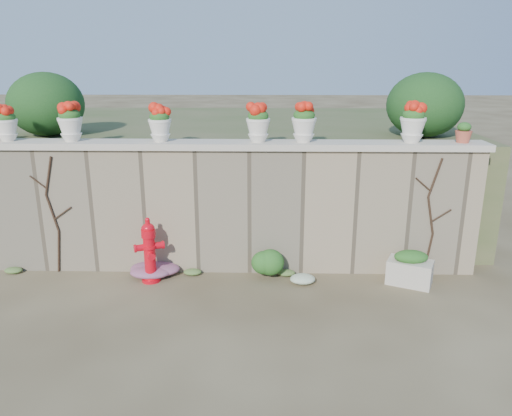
{
  "coord_description": "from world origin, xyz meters",
  "views": [
    {
      "loc": [
        0.68,
        -5.8,
        3.36
      ],
      "look_at": [
        0.52,
        1.4,
        1.16
      ],
      "focal_mm": 35.0,
      "sensor_mm": 36.0,
      "label": 1
    }
  ],
  "objects_px": {
    "fire_hydrant": "(149,250)",
    "terracotta_pot": "(463,134)",
    "planter_box": "(410,269)",
    "urn_pot_0": "(6,124)"
  },
  "relations": [
    {
      "from": "planter_box",
      "to": "urn_pot_0",
      "type": "height_order",
      "value": "urn_pot_0"
    },
    {
      "from": "fire_hydrant",
      "to": "terracotta_pot",
      "type": "relative_size",
      "value": 3.46
    },
    {
      "from": "fire_hydrant",
      "to": "urn_pot_0",
      "type": "distance_m",
      "value": 2.93
    },
    {
      "from": "planter_box",
      "to": "fire_hydrant",
      "type": "bearing_deg",
      "value": -155.79
    },
    {
      "from": "planter_box",
      "to": "terracotta_pot",
      "type": "bearing_deg",
      "value": 59.63
    },
    {
      "from": "fire_hydrant",
      "to": "urn_pot_0",
      "type": "bearing_deg",
      "value": 143.38
    },
    {
      "from": "planter_box",
      "to": "urn_pot_0",
      "type": "distance_m",
      "value": 6.58
    },
    {
      "from": "fire_hydrant",
      "to": "planter_box",
      "type": "distance_m",
      "value": 4.0
    },
    {
      "from": "fire_hydrant",
      "to": "urn_pot_0",
      "type": "height_order",
      "value": "urn_pot_0"
    },
    {
      "from": "fire_hydrant",
      "to": "planter_box",
      "type": "height_order",
      "value": "fire_hydrant"
    }
  ]
}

